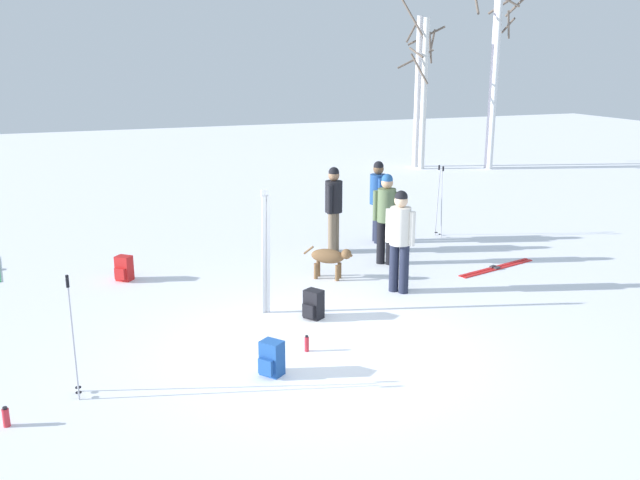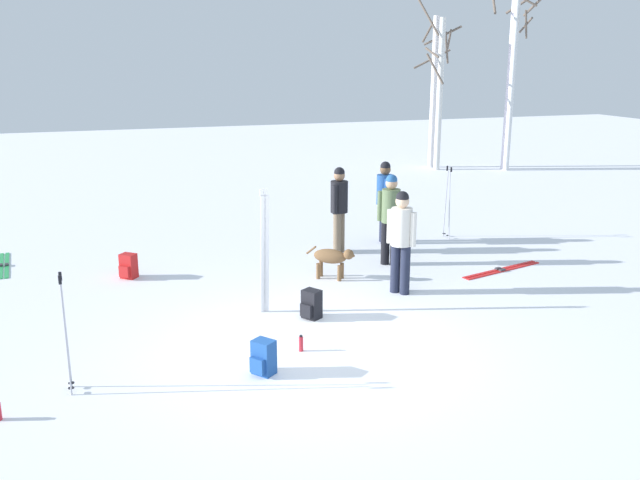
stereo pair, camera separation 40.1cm
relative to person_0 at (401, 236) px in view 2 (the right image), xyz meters
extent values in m
plane|color=white|center=(-2.01, -1.71, -0.98)|extent=(60.00, 60.00, 0.00)
cylinder|color=#1E2338|center=(0.06, -0.07, -0.57)|extent=(0.16, 0.16, 0.82)
cylinder|color=#1E2338|center=(-0.06, 0.07, -0.57)|extent=(0.16, 0.16, 0.82)
cylinder|color=silver|center=(0.00, 0.00, 0.15)|extent=(0.34, 0.34, 0.62)
sphere|color=beige|center=(0.00, 0.00, 0.57)|extent=(0.22, 0.22, 0.22)
sphere|color=black|center=(0.00, 0.00, 0.63)|extent=(0.21, 0.21, 0.21)
cylinder|color=silver|center=(0.13, -0.17, 0.13)|extent=(0.10, 0.10, 0.56)
cylinder|color=silver|center=(-0.13, 0.17, 0.13)|extent=(0.10, 0.10, 0.56)
cylinder|color=#72604C|center=(-0.05, 2.66, -0.57)|extent=(0.16, 0.16, 0.82)
cylinder|color=#72604C|center=(-0.18, 2.53, -0.57)|extent=(0.16, 0.16, 0.82)
cylinder|color=black|center=(-0.11, 2.60, 0.15)|extent=(0.34, 0.34, 0.62)
sphere|color=#997051|center=(-0.11, 2.60, 0.57)|extent=(0.22, 0.22, 0.22)
sphere|color=black|center=(-0.11, 2.60, 0.63)|extent=(0.21, 0.21, 0.21)
cylinder|color=black|center=(0.03, 2.75, 0.13)|extent=(0.10, 0.10, 0.56)
cylinder|color=black|center=(-0.26, 2.44, 0.13)|extent=(0.10, 0.10, 0.56)
cylinder|color=black|center=(0.43, 1.57, -0.57)|extent=(0.16, 0.16, 0.82)
cylinder|color=black|center=(0.57, 1.45, -0.57)|extent=(0.16, 0.16, 0.82)
cylinder|color=#566B47|center=(0.50, 1.51, 0.15)|extent=(0.34, 0.34, 0.62)
sphere|color=tan|center=(0.50, 1.51, 0.57)|extent=(0.22, 0.22, 0.22)
sphere|color=#265999|center=(0.50, 1.51, 0.63)|extent=(0.21, 0.21, 0.21)
cylinder|color=#566B47|center=(0.34, 1.65, 0.13)|extent=(0.10, 0.10, 0.56)
cylinder|color=#566B47|center=(0.66, 1.38, 0.13)|extent=(0.10, 0.10, 0.56)
cylinder|color=#1E2338|center=(1.05, 3.07, -0.57)|extent=(0.16, 0.16, 0.82)
cylinder|color=#1E2338|center=(1.01, 2.90, -0.57)|extent=(0.16, 0.16, 0.82)
cylinder|color=#1E478C|center=(1.03, 2.98, 0.15)|extent=(0.34, 0.34, 0.62)
sphere|color=brown|center=(1.03, 2.98, 0.57)|extent=(0.22, 0.22, 0.22)
sphere|color=black|center=(1.03, 2.98, 0.63)|extent=(0.21, 0.21, 0.21)
cylinder|color=#1E478C|center=(1.08, 3.19, 0.13)|extent=(0.10, 0.10, 0.56)
cylinder|color=#1E478C|center=(0.98, 2.78, 0.13)|extent=(0.10, 0.10, 0.56)
ellipsoid|color=brown|center=(-0.84, 1.08, -0.57)|extent=(0.61, 0.54, 0.26)
sphere|color=brown|center=(-0.57, 0.88, -0.51)|extent=(0.18, 0.18, 0.18)
ellipsoid|color=brown|center=(-0.52, 0.84, -0.53)|extent=(0.12, 0.11, 0.06)
cylinder|color=brown|center=(-1.12, 1.29, -0.49)|extent=(0.17, 0.15, 0.17)
cylinder|color=brown|center=(-0.64, 1.02, -0.84)|extent=(0.07, 0.07, 0.28)
cylinder|color=brown|center=(-0.73, 0.90, -0.84)|extent=(0.07, 0.07, 0.28)
cylinder|color=brown|center=(-0.95, 1.26, -0.84)|extent=(0.07, 0.07, 0.28)
cylinder|color=brown|center=(-1.04, 1.14, -0.84)|extent=(0.07, 0.07, 0.28)
cube|color=white|center=(-2.34, -0.13, -0.07)|extent=(0.12, 0.03, 1.83)
cube|color=white|center=(-2.34, -0.13, 0.88)|extent=(0.06, 0.03, 0.10)
cube|color=white|center=(-2.28, -0.12, -0.07)|extent=(0.12, 0.03, 1.83)
cube|color=white|center=(-2.28, -0.12, 0.88)|extent=(0.06, 0.03, 0.10)
cube|color=green|center=(-6.43, 3.76, -0.97)|extent=(0.21, 1.74, 0.02)
cube|color=#333338|center=(-6.42, 3.71, -0.95)|extent=(0.07, 0.12, 0.03)
cube|color=green|center=(-6.33, 3.77, -0.97)|extent=(0.21, 1.74, 0.02)
cube|color=#333338|center=(-6.32, 3.72, -0.95)|extent=(0.07, 0.12, 0.03)
cube|color=red|center=(2.29, 0.56, -0.97)|extent=(1.81, 0.54, 0.02)
cube|color=#333338|center=(2.24, 0.55, -0.95)|extent=(0.13, 0.09, 0.03)
cube|color=red|center=(2.31, 0.46, -0.97)|extent=(1.81, 0.54, 0.02)
cube|color=#333338|center=(2.27, 0.45, -0.95)|extent=(0.13, 0.09, 0.03)
cylinder|color=#B2B2BC|center=(2.47, 2.99, -0.26)|extent=(0.02, 0.11, 1.45)
cylinder|color=black|center=(2.47, 2.99, 0.52)|extent=(0.04, 0.04, 0.10)
cylinder|color=black|center=(2.47, 2.99, -0.91)|extent=(0.07, 0.07, 0.01)
cylinder|color=#B2B2BC|center=(2.47, 2.83, -0.26)|extent=(0.02, 0.11, 1.45)
cylinder|color=black|center=(2.47, 2.83, 0.52)|extent=(0.04, 0.04, 0.10)
cylinder|color=black|center=(2.47, 2.83, -0.91)|extent=(0.07, 0.07, 0.01)
cylinder|color=#B2B2BC|center=(-5.11, -1.82, -0.31)|extent=(0.02, 0.10, 1.34)
cylinder|color=black|center=(-5.11, -1.82, 0.41)|extent=(0.04, 0.04, 0.10)
cylinder|color=black|center=(-5.11, -1.82, -0.91)|extent=(0.07, 0.07, 0.01)
cylinder|color=#B2B2BC|center=(-5.11, -1.96, -0.31)|extent=(0.02, 0.10, 1.34)
cylinder|color=black|center=(-5.11, -1.96, 0.41)|extent=(0.04, 0.04, 0.10)
cylinder|color=black|center=(-5.11, -1.96, -0.91)|extent=(0.07, 0.07, 0.01)
cube|color=black|center=(-1.73, -0.60, -0.76)|extent=(0.31, 0.33, 0.44)
cube|color=black|center=(-1.84, -0.67, -0.83)|extent=(0.16, 0.20, 0.20)
cube|color=black|center=(-1.67, -0.48, -0.76)|extent=(0.04, 0.04, 0.37)
cube|color=black|center=(-1.59, -0.60, -0.76)|extent=(0.04, 0.04, 0.37)
cube|color=red|center=(-4.19, 2.26, -0.76)|extent=(0.33, 0.32, 0.44)
cube|color=red|center=(-4.28, 2.16, -0.83)|extent=(0.19, 0.17, 0.20)
cube|color=black|center=(-4.17, 2.39, -0.76)|extent=(0.04, 0.04, 0.37)
cube|color=black|center=(-4.07, 2.30, -0.76)|extent=(0.04, 0.04, 0.37)
cube|color=#1E4C99|center=(-2.86, -2.17, -0.76)|extent=(0.32, 0.33, 0.44)
cube|color=#1E4C99|center=(-2.96, -2.25, -0.83)|extent=(0.17, 0.19, 0.20)
cube|color=black|center=(-2.81, -2.05, -0.76)|extent=(0.04, 0.04, 0.37)
cube|color=black|center=(-2.73, -2.16, -0.76)|extent=(0.04, 0.04, 0.37)
cylinder|color=red|center=(-2.23, -1.68, -0.88)|extent=(0.06, 0.06, 0.20)
cylinder|color=black|center=(-2.23, -1.68, -0.77)|extent=(0.04, 0.04, 0.02)
cylinder|color=silver|center=(6.64, 11.16, 1.53)|extent=(0.21, 0.21, 5.02)
cylinder|color=brown|center=(6.95, 11.69, 3.47)|extent=(1.12, 0.69, 0.66)
cylinder|color=brown|center=(6.34, 11.01, 2.40)|extent=(0.40, 0.69, 1.00)
cylinder|color=brown|center=(6.27, 11.12, 2.92)|extent=(0.16, 0.78, 0.37)
cylinder|color=silver|center=(6.69, 11.70, 1.57)|extent=(0.20, 0.20, 5.10)
cylinder|color=brown|center=(7.10, 11.52, 3.35)|extent=(0.44, 0.89, 0.63)
cylinder|color=brown|center=(6.28, 11.52, 4.06)|extent=(0.46, 0.90, 1.24)
cylinder|color=brown|center=(6.89, 12.29, 2.71)|extent=(1.23, 0.47, 0.68)
cylinder|color=brown|center=(6.59, 11.99, 3.68)|extent=(0.65, 0.28, 0.87)
cylinder|color=brown|center=(6.99, 11.47, 3.08)|extent=(0.55, 0.69, 1.04)
cylinder|color=silver|center=(8.83, 10.26, 2.13)|extent=(0.19, 0.19, 6.21)
cylinder|color=brown|center=(9.06, 10.06, 3.80)|extent=(0.50, 0.55, 0.87)
cylinder|color=brown|center=(9.18, 10.24, 3.79)|extent=(0.12, 0.74, 0.48)
cylinder|color=silver|center=(8.92, 10.52, 2.88)|extent=(0.23, 0.23, 7.71)
cylinder|color=brown|center=(9.59, 10.42, 4.42)|extent=(0.27, 1.38, 0.64)
cylinder|color=brown|center=(8.31, 10.83, 4.47)|extent=(0.73, 1.29, 0.74)
cylinder|color=brown|center=(9.36, 10.80, 4.51)|extent=(0.67, 0.95, 0.68)
camera|label=1|loc=(-5.06, -9.57, 2.82)|focal=38.31mm
camera|label=2|loc=(-4.68, -9.70, 2.82)|focal=38.31mm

